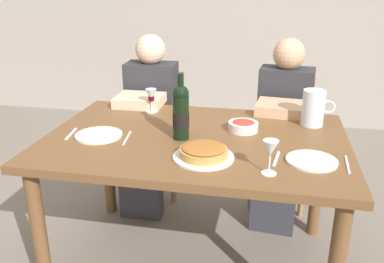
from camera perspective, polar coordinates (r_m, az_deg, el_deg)
ground_plane at (r=2.45m, az=0.43°, el=-17.51°), size 8.00×8.00×0.00m
dining_table at (r=2.10m, az=0.48°, el=-3.07°), size 1.50×1.00×0.76m
wine_bottle at (r=2.00m, az=-1.56°, el=2.73°), size 0.08×0.08×0.33m
water_pitcher at (r=2.29m, az=16.45°, el=2.89°), size 0.17×0.12×0.19m
baked_tart at (r=1.82m, az=1.61°, el=-2.91°), size 0.27×0.27×0.06m
salad_bowl at (r=2.15m, az=7.11°, el=0.82°), size 0.16×0.16×0.06m
wine_glass_left_diner at (r=2.43m, az=-5.69°, el=4.90°), size 0.07×0.07×0.14m
wine_glass_right_diner at (r=1.67m, az=10.82°, el=-2.52°), size 0.07×0.07×0.15m
dinner_plate_left_setting at (r=2.12m, az=-12.80°, el=-0.49°), size 0.24×0.24×0.01m
dinner_plate_right_setting at (r=1.86m, az=16.26°, el=-3.92°), size 0.22×0.22×0.01m
fork_left_setting at (r=2.19m, az=-16.39°, el=-0.29°), size 0.04×0.16×0.00m
knife_left_setting at (r=2.07m, az=-8.99°, el=-0.89°), size 0.04×0.18×0.00m
knife_right_setting at (r=1.88m, az=20.74°, el=-4.29°), size 0.02×0.18×0.00m
spoon_right_setting at (r=1.85m, az=11.63°, el=-3.71°), size 0.03×0.16×0.00m
chair_left at (r=3.05m, az=-4.80°, el=1.13°), size 0.41×0.41×0.87m
diner_left at (r=2.79m, az=-6.10°, el=1.84°), size 0.34×0.51×1.16m
chair_right at (r=2.94m, az=12.52°, el=-0.03°), size 0.44×0.44×0.87m
diner_right at (r=2.68m, az=12.36°, el=0.64°), size 0.37×0.53×1.16m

